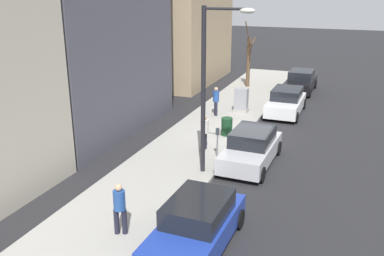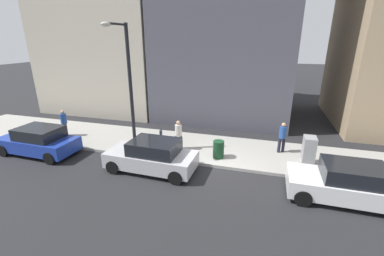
{
  "view_description": "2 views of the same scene",
  "coord_description": "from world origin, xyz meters",
  "px_view_note": "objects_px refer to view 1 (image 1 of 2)",
  "views": [
    {
      "loc": [
        -4.81,
        19.58,
        7.37
      ],
      "look_at": [
        1.17,
        4.12,
        1.79
      ],
      "focal_mm": 40.0,
      "sensor_mm": 36.0,
      "label": 1
    },
    {
      "loc": [
        -10.99,
        -2.06,
        5.94
      ],
      "look_at": [
        1.47,
        1.56,
        1.41
      ],
      "focal_mm": 24.0,
      "sensor_mm": 36.0,
      "label": 2
    }
  ],
  "objects_px": {
    "trash_bin": "(227,127)",
    "pedestrian_midblock": "(205,130)",
    "parked_car_black": "(301,82)",
    "pedestrian_near_meter": "(216,99)",
    "parked_car_silver": "(251,148)",
    "parking_meter": "(217,139)",
    "bare_tree": "(249,60)",
    "utility_box": "(241,101)",
    "pedestrian_far_corner": "(120,206)",
    "parked_car_white": "(286,102)",
    "parked_car_blue": "(196,225)",
    "streetlamp": "(210,78)"
  },
  "relations": [
    {
      "from": "parked_car_blue",
      "to": "trash_bin",
      "type": "bearing_deg",
      "value": -77.28
    },
    {
      "from": "utility_box",
      "to": "pedestrian_far_corner",
      "type": "relative_size",
      "value": 0.86
    },
    {
      "from": "pedestrian_midblock",
      "to": "parked_car_blue",
      "type": "bearing_deg",
      "value": 15.64
    },
    {
      "from": "bare_tree",
      "to": "trash_bin",
      "type": "height_order",
      "value": "bare_tree"
    },
    {
      "from": "pedestrian_midblock",
      "to": "trash_bin",
      "type": "bearing_deg",
      "value": 168.37
    },
    {
      "from": "parked_car_silver",
      "to": "bare_tree",
      "type": "height_order",
      "value": "bare_tree"
    },
    {
      "from": "pedestrian_midblock",
      "to": "pedestrian_near_meter",
      "type": "bearing_deg",
      "value": -169.42
    },
    {
      "from": "pedestrian_near_meter",
      "to": "pedestrian_midblock",
      "type": "distance_m",
      "value": 5.53
    },
    {
      "from": "pedestrian_near_meter",
      "to": "pedestrian_midblock",
      "type": "relative_size",
      "value": 1.0
    },
    {
      "from": "parked_car_silver",
      "to": "parked_car_black",
      "type": "bearing_deg",
      "value": -89.28
    },
    {
      "from": "utility_box",
      "to": "streetlamp",
      "type": "bearing_deg",
      "value": 96.58
    },
    {
      "from": "streetlamp",
      "to": "pedestrian_near_meter",
      "type": "distance_m",
      "value": 8.49
    },
    {
      "from": "parked_car_white",
      "to": "pedestrian_near_meter",
      "type": "xyz_separation_m",
      "value": [
        3.66,
        2.25,
        0.35
      ]
    },
    {
      "from": "parking_meter",
      "to": "pedestrian_far_corner",
      "type": "height_order",
      "value": "pedestrian_far_corner"
    },
    {
      "from": "parked_car_silver",
      "to": "bare_tree",
      "type": "distance_m",
      "value": 14.29
    },
    {
      "from": "parked_car_white",
      "to": "streetlamp",
      "type": "xyz_separation_m",
      "value": [
        1.45,
        9.9,
        3.28
      ]
    },
    {
      "from": "parked_car_silver",
      "to": "trash_bin",
      "type": "distance_m",
      "value": 3.4
    },
    {
      "from": "parked_car_black",
      "to": "pedestrian_near_meter",
      "type": "height_order",
      "value": "pedestrian_near_meter"
    },
    {
      "from": "parked_car_black",
      "to": "utility_box",
      "type": "xyz_separation_m",
      "value": [
        2.51,
        7.11,
        0.11
      ]
    },
    {
      "from": "utility_box",
      "to": "pedestrian_near_meter",
      "type": "height_order",
      "value": "pedestrian_near_meter"
    },
    {
      "from": "utility_box",
      "to": "parking_meter",
      "type": "bearing_deg",
      "value": 96.72
    },
    {
      "from": "bare_tree",
      "to": "pedestrian_midblock",
      "type": "bearing_deg",
      "value": 95.61
    },
    {
      "from": "parked_car_silver",
      "to": "pedestrian_midblock",
      "type": "bearing_deg",
      "value": -11.1
    },
    {
      "from": "utility_box",
      "to": "pedestrian_midblock",
      "type": "distance_m",
      "value": 6.56
    },
    {
      "from": "parking_meter",
      "to": "trash_bin",
      "type": "xyz_separation_m",
      "value": [
        0.45,
        -2.95,
        -0.38
      ]
    },
    {
      "from": "trash_bin",
      "to": "streetlamp",
      "type": "bearing_deg",
      "value": 97.74
    },
    {
      "from": "utility_box",
      "to": "pedestrian_near_meter",
      "type": "bearing_deg",
      "value": 44.05
    },
    {
      "from": "utility_box",
      "to": "pedestrian_far_corner",
      "type": "xyz_separation_m",
      "value": [
        0.01,
        14.06,
        0.24
      ]
    },
    {
      "from": "streetlamp",
      "to": "pedestrian_far_corner",
      "type": "distance_m",
      "value": 6.1
    },
    {
      "from": "trash_bin",
      "to": "parked_car_white",
      "type": "bearing_deg",
      "value": -111.06
    },
    {
      "from": "parking_meter",
      "to": "pedestrian_near_meter",
      "type": "distance_m",
      "value": 6.4
    },
    {
      "from": "trash_bin",
      "to": "parking_meter",
      "type": "bearing_deg",
      "value": 98.67
    },
    {
      "from": "trash_bin",
      "to": "utility_box",
      "type": "bearing_deg",
      "value": -84.65
    },
    {
      "from": "trash_bin",
      "to": "pedestrian_midblock",
      "type": "xyz_separation_m",
      "value": [
        0.38,
        2.28,
        0.49
      ]
    },
    {
      "from": "parked_car_white",
      "to": "pedestrian_midblock",
      "type": "relative_size",
      "value": 2.54
    },
    {
      "from": "utility_box",
      "to": "trash_bin",
      "type": "relative_size",
      "value": 1.59
    },
    {
      "from": "parked_car_black",
      "to": "trash_bin",
      "type": "distance_m",
      "value": 11.57
    },
    {
      "from": "parking_meter",
      "to": "utility_box",
      "type": "relative_size",
      "value": 0.94
    },
    {
      "from": "parking_meter",
      "to": "pedestrian_far_corner",
      "type": "distance_m",
      "value": 6.9
    },
    {
      "from": "pedestrian_far_corner",
      "to": "parked_car_black",
      "type": "bearing_deg",
      "value": -119.26
    },
    {
      "from": "bare_tree",
      "to": "trash_bin",
      "type": "xyz_separation_m",
      "value": [
        -1.68,
        10.96,
        -1.55
      ]
    },
    {
      "from": "parked_car_blue",
      "to": "parking_meter",
      "type": "xyz_separation_m",
      "value": [
        1.47,
        -6.49,
        0.24
      ]
    },
    {
      "from": "pedestrian_midblock",
      "to": "pedestrian_far_corner",
      "type": "relative_size",
      "value": 1.0
    },
    {
      "from": "parked_car_black",
      "to": "pedestrian_near_meter",
      "type": "relative_size",
      "value": 2.55
    },
    {
      "from": "parked_car_silver",
      "to": "pedestrian_far_corner",
      "type": "bearing_deg",
      "value": 72.98
    },
    {
      "from": "utility_box",
      "to": "bare_tree",
      "type": "bearing_deg",
      "value": -79.15
    },
    {
      "from": "parked_car_white",
      "to": "trash_bin",
      "type": "xyz_separation_m",
      "value": [
        2.06,
        5.36,
        -0.14
      ]
    },
    {
      "from": "parked_car_blue",
      "to": "pedestrian_far_corner",
      "type": "xyz_separation_m",
      "value": [
        2.33,
        0.35,
        0.35
      ]
    },
    {
      "from": "parked_car_white",
      "to": "parked_car_blue",
      "type": "bearing_deg",
      "value": 89.86
    },
    {
      "from": "trash_bin",
      "to": "parked_car_silver",
      "type": "bearing_deg",
      "value": 124.58
    }
  ]
}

